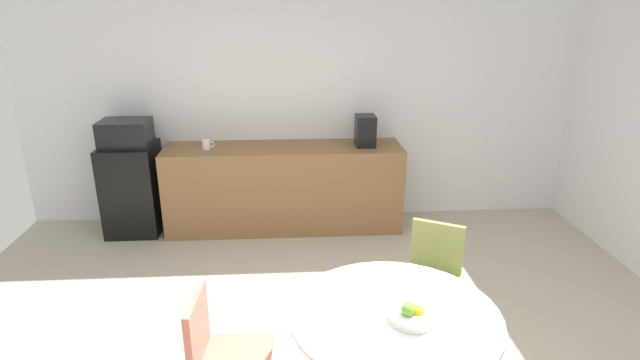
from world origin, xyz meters
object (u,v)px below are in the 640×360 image
Objects in this scene: fruit_bowl at (412,314)px; coffee_maker at (365,131)px; mug_white at (207,145)px; microwave at (125,133)px; chair_coral at (215,346)px; mini_fridge at (133,189)px; round_table at (394,333)px; chair_olive at (433,266)px.

coffee_maker is at bearing 86.54° from fruit_bowl.
microwave is at bearing 177.33° from mug_white.
mug_white is (-0.41, 2.65, 0.43)m from chair_coral.
mug_white reaches higher than mini_fridge.
chair_olive is (0.47, 0.87, -0.09)m from round_table.
microwave is at bearing 0.00° from mini_fridge.
mini_fridge is 7.32× the size of mug_white.
chair_olive is 6.43× the size of mug_white.
microwave is 3.32m from chair_olive.
mug_white is at bearing 117.06° from round_table.
mini_fridge is at bearing 177.33° from mug_white.
chair_olive is (2.67, -1.89, 0.05)m from mini_fridge.
chair_coral is 1.10m from fruit_bowl.
mug_white is (-1.86, 1.86, 0.43)m from chair_olive.
chair_coral reaches higher than round_table.
round_table is 2.81m from coffee_maker.
mug_white is 1.64m from coffee_maker.
fruit_bowl is 2.86m from coffee_maker.
fruit_bowl is at bearing -62.53° from mug_white.
round_table is at bearing -118.14° from chair_olive.
microwave is 0.42× the size of round_table.
microwave is 3.00m from chair_coral.
chair_olive is at bearing -44.92° from mug_white.
chair_coral is 1.00× the size of chair_olive.
mini_fridge is at bearing 128.52° from fruit_bowl.
chair_coral is (1.21, -2.69, -0.55)m from microwave.
mug_white is 0.40× the size of coffee_maker.
microwave reaches higher than mug_white.
microwave is 0.82m from mug_white.
fruit_bowl is (-0.40, -0.95, 0.27)m from chair_olive.
round_table is 3.57× the size of coffee_maker.
fruit_bowl is at bearing -51.48° from microwave.
coffee_maker is at bearing 1.32° from mug_white.
mini_fridge reaches higher than fruit_bowl.
microwave reaches higher than chair_coral.
microwave is at bearing 144.62° from chair_olive.
chair_coral is (-0.99, 0.07, -0.09)m from round_table.
chair_coral is at bearing -65.75° from mini_fridge.
round_table is at bearing -51.51° from microwave.
microwave reaches higher than fruit_bowl.
coffee_maker reaches higher than chair_olive.
chair_olive is 1.98m from coffee_maker.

